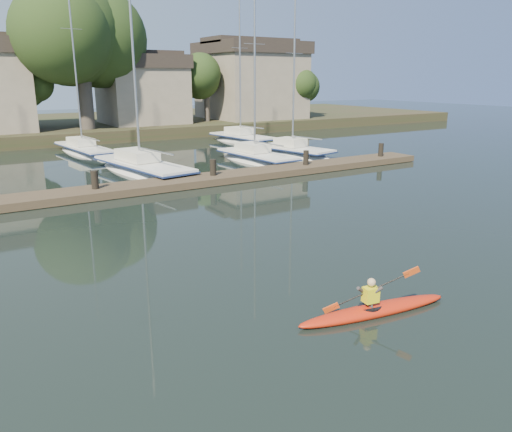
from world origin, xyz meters
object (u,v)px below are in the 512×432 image
sailboat_3 (257,165)px  sailboat_4 (294,159)px  sailboat_7 (242,145)px  dock (158,185)px  sailboat_6 (85,156)px  kayak (374,308)px  sailboat_2 (143,177)px

sailboat_3 → sailboat_4: 3.62m
sailboat_4 → sailboat_7: 8.28m
dock → sailboat_4: 12.84m
sailboat_6 → sailboat_7: sailboat_6 is taller
kayak → sailboat_3: size_ratio=0.32×
kayak → sailboat_2: sailboat_2 is taller
sailboat_3 → sailboat_2: bearing=175.4°
sailboat_6 → sailboat_2: bearing=-90.6°
kayak → sailboat_6: 28.91m
sailboat_2 → sailboat_3: bearing=-9.6°
kayak → sailboat_7: bearing=73.8°
sailboat_7 → sailboat_3: bearing=-122.5°
kayak → dock: (0.72, 15.19, 0.05)m
sailboat_4 → sailboat_7: size_ratio=0.91×
kayak → sailboat_3: (9.01, 19.39, -0.34)m
kayak → sailboat_6: bearing=97.8°
sailboat_2 → sailboat_7: size_ratio=1.23×
dock → sailboat_7: bearing=46.5°
dock → sailboat_4: (11.83, 4.96, -0.40)m
kayak → sailboat_7: sailboat_7 is taller
sailboat_4 → dock: bearing=-168.9°
sailboat_3 → sailboat_7: 9.96m
sailboat_3 → kayak: bearing=-119.2°
kayak → sailboat_6: (0.54, 28.90, -0.32)m
sailboat_6 → sailboat_7: 12.72m
dock → sailboat_4: sailboat_4 is taller
sailboat_2 → sailboat_3: 7.55m
dock → sailboat_7: (12.53, 13.21, -0.40)m
sailboat_3 → sailboat_6: 12.73m
kayak → sailboat_4: sailboat_4 is taller
sailboat_3 → sailboat_4: bearing=7.8°
kayak → dock: size_ratio=0.12×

